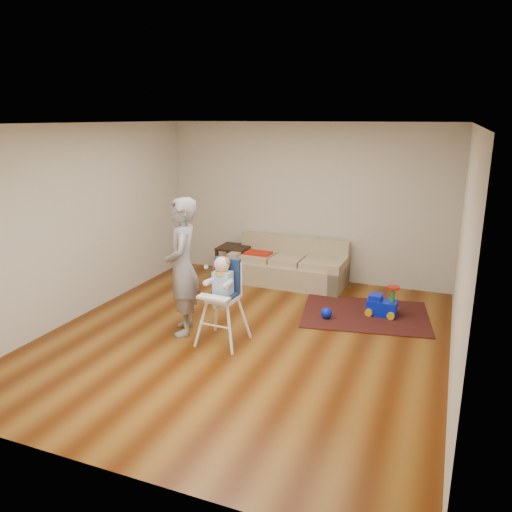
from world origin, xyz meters
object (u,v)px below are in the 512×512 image
at_px(ride_on_toy, 383,300).
at_px(toy_ball, 326,313).
at_px(high_chair, 223,302).
at_px(side_table, 234,261).
at_px(adult, 182,267).
at_px(sofa, 288,262).

distance_m(ride_on_toy, toy_ball, 0.84).
height_order(ride_on_toy, high_chair, high_chair).
xyz_separation_m(side_table, toy_ball, (2.06, -1.41, -0.17)).
bearing_deg(adult, high_chair, 54.73).
height_order(toy_ball, high_chair, high_chair).
xyz_separation_m(ride_on_toy, high_chair, (-1.75, -1.65, 0.31)).
distance_m(side_table, adult, 2.63).
bearing_deg(toy_ball, sofa, 127.57).
bearing_deg(high_chair, ride_on_toy, 45.92).
distance_m(toy_ball, high_chair, 1.67).
height_order(side_table, toy_ball, side_table).
xyz_separation_m(ride_on_toy, adult, (-2.37, -1.54, 0.66)).
distance_m(sofa, side_table, 1.06).
distance_m(high_chair, adult, 0.72).
relative_size(sofa, side_table, 3.71).
distance_m(sofa, toy_ball, 1.67).
bearing_deg(ride_on_toy, adult, -143.40).
bearing_deg(ride_on_toy, sofa, 156.54).
height_order(sofa, adult, adult).
height_order(side_table, ride_on_toy, side_table).
xyz_separation_m(side_table, ride_on_toy, (2.77, -0.98, -0.03)).
xyz_separation_m(sofa, toy_ball, (1.00, -1.31, -0.29)).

